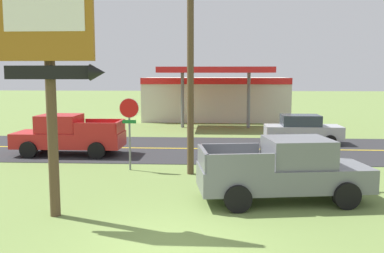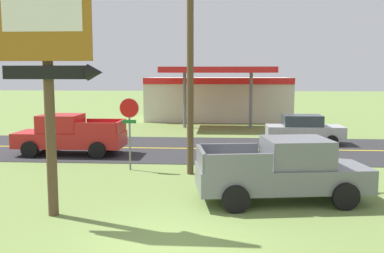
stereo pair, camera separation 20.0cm
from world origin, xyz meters
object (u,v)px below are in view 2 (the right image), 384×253
at_px(utility_pole, 190,44).
at_px(car_silver_near_lane, 304,129).
at_px(pickup_grey_parked_on_lawn, 284,171).
at_px(pickup_red_on_road, 69,135).
at_px(motel_sign, 47,47).
at_px(gas_station, 218,97).
at_px(stop_sign, 129,121).

relative_size(utility_pole, car_silver_near_lane, 2.25).
distance_m(pickup_grey_parked_on_lawn, pickup_red_on_road, 11.77).
xyz_separation_m(motel_sign, gas_station, (4.30, 25.80, -2.68)).
distance_m(gas_station, car_silver_near_lane, 13.66).
xyz_separation_m(pickup_red_on_road, car_silver_near_lane, (12.02, 4.00, -0.13)).
distance_m(utility_pole, pickup_red_on_road, 8.30).
bearing_deg(stop_sign, pickup_grey_parked_on_lawn, -35.26).
relative_size(stop_sign, gas_station, 0.25).
bearing_deg(motel_sign, pickup_red_on_road, 107.14).
xyz_separation_m(utility_pole, gas_station, (0.91, 20.40, -3.12)).
distance_m(stop_sign, pickup_grey_parked_on_lawn, 7.02).
distance_m(stop_sign, gas_station, 20.15).
bearing_deg(stop_sign, car_silver_near_lane, 40.61).
height_order(stop_sign, gas_station, gas_station).
xyz_separation_m(motel_sign, stop_sign, (0.87, 5.94, -2.59)).
bearing_deg(pickup_grey_parked_on_lawn, pickup_red_on_road, 142.53).
bearing_deg(motel_sign, gas_station, 80.54).
bearing_deg(utility_pole, stop_sign, 167.69).
xyz_separation_m(stop_sign, gas_station, (3.43, 19.85, -0.08)).
height_order(stop_sign, car_silver_near_lane, stop_sign).
distance_m(motel_sign, car_silver_near_lane, 16.45).
bearing_deg(utility_pole, gas_station, 87.44).
bearing_deg(stop_sign, utility_pole, -12.31).
relative_size(gas_station, car_silver_near_lane, 2.86).
height_order(motel_sign, pickup_grey_parked_on_lawn, motel_sign).
relative_size(motel_sign, stop_sign, 2.30).
bearing_deg(gas_station, motel_sign, -99.46).
bearing_deg(pickup_red_on_road, car_silver_near_lane, 18.41).
bearing_deg(pickup_red_on_road, utility_pole, -30.87).
distance_m(motel_sign, utility_pole, 6.38).
height_order(pickup_grey_parked_on_lawn, pickup_red_on_road, same).
height_order(motel_sign, utility_pole, utility_pole).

